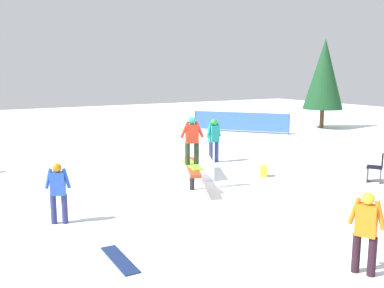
{
  "coord_description": "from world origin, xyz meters",
  "views": [
    {
      "loc": [
        10.06,
        -5.93,
        3.29
      ],
      "look_at": [
        0.0,
        0.0,
        1.31
      ],
      "focal_mm": 40.0,
      "sensor_mm": 36.0,
      "label": 1
    }
  ],
  "objects_px": {
    "main_rider_on_rail": "(192,141)",
    "bystander_blue": "(58,190)",
    "rail_feature": "(192,169)",
    "loose_snowboard_coral": "(169,157)",
    "bystander_orange": "(366,229)",
    "loose_snowboard_navy": "(120,260)",
    "folding_chair": "(376,169)",
    "bystander_teal": "(214,138)",
    "backpack_on_snow": "(264,171)",
    "pine_tree_far": "(324,74)"
  },
  "relations": [
    {
      "from": "main_rider_on_rail",
      "to": "bystander_blue",
      "type": "relative_size",
      "value": 1.04
    },
    {
      "from": "bystander_blue",
      "to": "backpack_on_snow",
      "type": "relative_size",
      "value": 3.97
    },
    {
      "from": "loose_snowboard_navy",
      "to": "folding_chair",
      "type": "height_order",
      "value": "folding_chair"
    },
    {
      "from": "pine_tree_far",
      "to": "loose_snowboard_coral",
      "type": "bearing_deg",
      "value": -74.7
    },
    {
      "from": "rail_feature",
      "to": "bystander_teal",
      "type": "distance_m",
      "value": 3.79
    },
    {
      "from": "rail_feature",
      "to": "loose_snowboard_coral",
      "type": "height_order",
      "value": "rail_feature"
    },
    {
      "from": "main_rider_on_rail",
      "to": "loose_snowboard_navy",
      "type": "relative_size",
      "value": 1.08
    },
    {
      "from": "bystander_teal",
      "to": "loose_snowboard_coral",
      "type": "relative_size",
      "value": 1.18
    },
    {
      "from": "loose_snowboard_navy",
      "to": "folding_chair",
      "type": "distance_m",
      "value": 8.7
    },
    {
      "from": "rail_feature",
      "to": "loose_snowboard_navy",
      "type": "distance_m",
      "value": 4.79
    },
    {
      "from": "bystander_orange",
      "to": "rail_feature",
      "type": "bearing_deg",
      "value": 153.3
    },
    {
      "from": "main_rider_on_rail",
      "to": "bystander_blue",
      "type": "height_order",
      "value": "main_rider_on_rail"
    },
    {
      "from": "backpack_on_snow",
      "to": "bystander_teal",
      "type": "bearing_deg",
      "value": -134.16
    },
    {
      "from": "main_rider_on_rail",
      "to": "bystander_blue",
      "type": "bearing_deg",
      "value": -62.13
    },
    {
      "from": "bystander_blue",
      "to": "pine_tree_far",
      "type": "height_order",
      "value": "pine_tree_far"
    },
    {
      "from": "bystander_blue",
      "to": "folding_chair",
      "type": "relative_size",
      "value": 1.53
    },
    {
      "from": "bystander_teal",
      "to": "backpack_on_snow",
      "type": "height_order",
      "value": "bystander_teal"
    },
    {
      "from": "backpack_on_snow",
      "to": "loose_snowboard_navy",
      "type": "bearing_deg",
      "value": -18.95
    },
    {
      "from": "bystander_blue",
      "to": "bystander_orange",
      "type": "distance_m",
      "value": 6.2
    },
    {
      "from": "rail_feature",
      "to": "loose_snowboard_coral",
      "type": "bearing_deg",
      "value": -173.88
    },
    {
      "from": "bystander_blue",
      "to": "backpack_on_snow",
      "type": "bearing_deg",
      "value": 34.53
    },
    {
      "from": "main_rider_on_rail",
      "to": "folding_chair",
      "type": "bearing_deg",
      "value": 83.2
    },
    {
      "from": "bystander_blue",
      "to": "loose_snowboard_navy",
      "type": "relative_size",
      "value": 1.05
    },
    {
      "from": "bystander_orange",
      "to": "loose_snowboard_navy",
      "type": "height_order",
      "value": "bystander_orange"
    },
    {
      "from": "loose_snowboard_coral",
      "to": "folding_chair",
      "type": "height_order",
      "value": "folding_chair"
    },
    {
      "from": "rail_feature",
      "to": "bystander_teal",
      "type": "xyz_separation_m",
      "value": [
        -2.78,
        2.56,
        0.3
      ]
    },
    {
      "from": "main_rider_on_rail",
      "to": "loose_snowboard_coral",
      "type": "distance_m",
      "value": 4.81
    },
    {
      "from": "bystander_orange",
      "to": "bystander_teal",
      "type": "bearing_deg",
      "value": 137.29
    },
    {
      "from": "bystander_orange",
      "to": "loose_snowboard_coral",
      "type": "height_order",
      "value": "bystander_orange"
    },
    {
      "from": "folding_chair",
      "to": "pine_tree_far",
      "type": "height_order",
      "value": "pine_tree_far"
    },
    {
      "from": "bystander_teal",
      "to": "bystander_orange",
      "type": "height_order",
      "value": "bystander_teal"
    },
    {
      "from": "loose_snowboard_navy",
      "to": "folding_chair",
      "type": "bearing_deg",
      "value": 98.8
    },
    {
      "from": "loose_snowboard_coral",
      "to": "backpack_on_snow",
      "type": "relative_size",
      "value": 3.97
    },
    {
      "from": "main_rider_on_rail",
      "to": "bystander_orange",
      "type": "bearing_deg",
      "value": 13.78
    },
    {
      "from": "backpack_on_snow",
      "to": "pine_tree_far",
      "type": "xyz_separation_m",
      "value": [
        -7.39,
        10.54,
        2.97
      ]
    },
    {
      "from": "main_rider_on_rail",
      "to": "folding_chair",
      "type": "relative_size",
      "value": 1.59
    },
    {
      "from": "bystander_blue",
      "to": "pine_tree_far",
      "type": "bearing_deg",
      "value": 51.79
    },
    {
      "from": "bystander_blue",
      "to": "loose_snowboard_navy",
      "type": "bearing_deg",
      "value": -53.73
    },
    {
      "from": "rail_feature",
      "to": "loose_snowboard_navy",
      "type": "xyz_separation_m",
      "value": [
        3.29,
        -3.43,
        -0.59
      ]
    },
    {
      "from": "bystander_orange",
      "to": "folding_chair",
      "type": "height_order",
      "value": "bystander_orange"
    },
    {
      "from": "rail_feature",
      "to": "bystander_teal",
      "type": "bearing_deg",
      "value": 162.99
    },
    {
      "from": "bystander_teal",
      "to": "pine_tree_far",
      "type": "xyz_separation_m",
      "value": [
        -4.77,
        10.73,
        2.24
      ]
    },
    {
      "from": "folding_chair",
      "to": "loose_snowboard_navy",
      "type": "bearing_deg",
      "value": -25.14
    },
    {
      "from": "main_rider_on_rail",
      "to": "bystander_orange",
      "type": "distance_m",
      "value": 5.85
    },
    {
      "from": "backpack_on_snow",
      "to": "pine_tree_far",
      "type": "height_order",
      "value": "pine_tree_far"
    },
    {
      "from": "bystander_teal",
      "to": "bystander_orange",
      "type": "relative_size",
      "value": 1.15
    },
    {
      "from": "loose_snowboard_navy",
      "to": "main_rider_on_rail",
      "type": "bearing_deg",
      "value": 134.8
    },
    {
      "from": "main_rider_on_rail",
      "to": "pine_tree_far",
      "type": "distance_m",
      "value": 15.39
    },
    {
      "from": "bystander_blue",
      "to": "folding_chair",
      "type": "bearing_deg",
      "value": 17.89
    },
    {
      "from": "rail_feature",
      "to": "folding_chair",
      "type": "distance_m",
      "value": 5.6
    }
  ]
}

